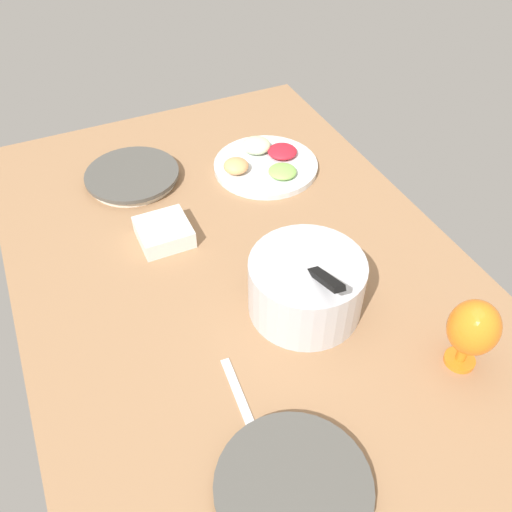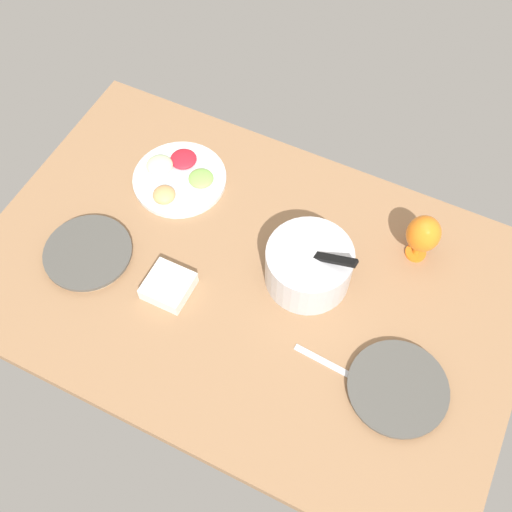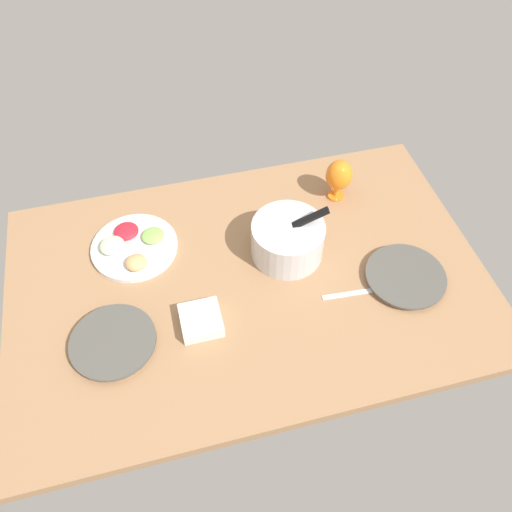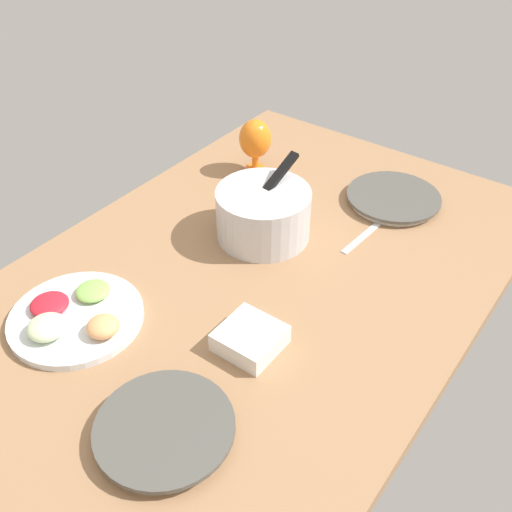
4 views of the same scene
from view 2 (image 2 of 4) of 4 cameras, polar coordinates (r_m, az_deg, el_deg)
ground_plane at (r=185.11cm, az=-0.77°, el=-2.25°), size 160.00×104.00×4.00cm
dinner_plate_left at (r=192.29cm, az=-15.13°, el=0.21°), size 26.43×26.43×2.95cm
dinner_plate_right at (r=172.17cm, az=12.87°, el=-11.78°), size 27.01×27.01×2.43cm
mixing_bowl at (r=177.52cm, az=4.87°, el=-0.82°), size 25.98×24.92×19.77cm
fruit_platter at (r=203.55cm, az=-7.18°, el=7.19°), size 30.26×30.26×5.55cm
hurricane_glass_orange at (r=184.77cm, az=15.09°, el=1.91°), size 9.91×9.91×17.09cm
square_bowl_white at (r=180.81cm, az=-8.04°, el=-2.70°), size 12.68×12.68×4.65cm
fork_by_right_plate at (r=172.70cm, az=6.28°, el=-9.61°), size 18.08×3.05×0.60cm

